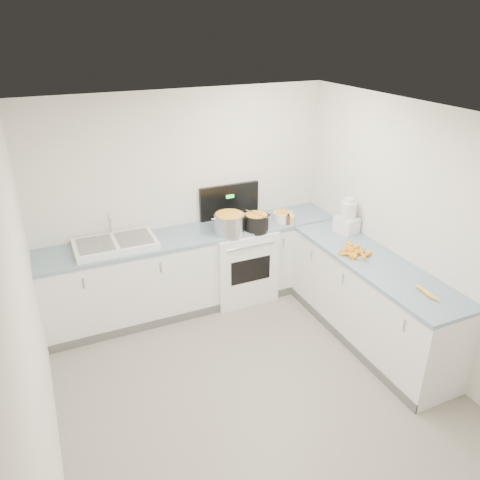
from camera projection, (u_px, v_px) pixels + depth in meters
name	position (u px, v px, depth m)	size (l,w,h in m)	color
floor	(259.00, 393.00, 4.37)	(3.50, 4.00, 0.00)	gray
ceiling	(265.00, 123.00, 3.30)	(3.50, 4.00, 0.00)	silver
wall_back	(185.00, 199.00, 5.48)	(3.50, 2.50, 0.00)	silver
wall_front	(453.00, 471.00, 2.18)	(3.50, 2.50, 0.00)	silver
wall_left	(32.00, 329.00, 3.18)	(4.00, 2.50, 0.00)	silver
wall_right	(425.00, 239.00, 4.48)	(4.00, 2.50, 0.00)	silver
counter_back	(196.00, 269.00, 5.57)	(3.50, 0.62, 0.94)	white
counter_right	(370.00, 300.00, 4.95)	(0.62, 2.20, 0.94)	white
stove	(239.00, 260.00, 5.76)	(0.76, 0.65, 1.36)	white
sink	(115.00, 244.00, 5.02)	(0.86, 0.52, 0.31)	white
steel_pot	(229.00, 224.00, 5.32)	(0.34, 0.34, 0.25)	silver
black_pot	(256.00, 223.00, 5.43)	(0.28, 0.28, 0.20)	black
wooden_spoon	(256.00, 214.00, 5.38)	(0.01, 0.01, 0.34)	#AD7A47
mixing_bowl	(283.00, 216.00, 5.68)	(0.23, 0.23, 0.11)	white
extract_bottle	(288.00, 220.00, 5.57)	(0.04, 0.04, 0.11)	#593319
spice_jar	(292.00, 221.00, 5.56)	(0.06, 0.06, 0.10)	#E5B266
food_processor	(347.00, 218.00, 5.32)	(0.25, 0.28, 0.41)	white
carrot_pile	(353.00, 250.00, 4.88)	(0.39, 0.49, 0.08)	orange
peeled_carrots	(428.00, 294.00, 4.13)	(0.08, 0.29, 0.04)	#FFAE26
peelings	(100.00, 245.00, 4.89)	(0.20, 0.27, 0.01)	tan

